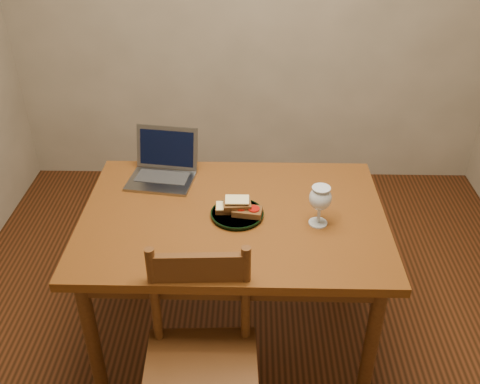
{
  "coord_description": "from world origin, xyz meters",
  "views": [
    {
      "loc": [
        -0.01,
        -1.85,
        2.06
      ],
      "look_at": [
        -0.05,
        0.1,
        0.8
      ],
      "focal_mm": 40.0,
      "sensor_mm": 36.0,
      "label": 1
    }
  ],
  "objects_px": {
    "chair": "(201,357)",
    "milk_glass": "(320,206)",
    "laptop": "(164,165)",
    "plate": "(237,214)",
    "table": "(233,230)"
  },
  "relations": [
    {
      "from": "chair",
      "to": "milk_glass",
      "type": "xyz_separation_m",
      "value": [
        0.46,
        0.49,
        0.34
      ]
    },
    {
      "from": "laptop",
      "to": "plate",
      "type": "bearing_deg",
      "value": -34.41
    },
    {
      "from": "chair",
      "to": "plate",
      "type": "relative_size",
      "value": 1.98
    },
    {
      "from": "table",
      "to": "chair",
      "type": "xyz_separation_m",
      "value": [
        -0.1,
        -0.55,
        -0.17
      ]
    },
    {
      "from": "chair",
      "to": "milk_glass",
      "type": "height_order",
      "value": "milk_glass"
    },
    {
      "from": "chair",
      "to": "plate",
      "type": "height_order",
      "value": "chair"
    },
    {
      "from": "chair",
      "to": "laptop",
      "type": "height_order",
      "value": "laptop"
    },
    {
      "from": "chair",
      "to": "plate",
      "type": "bearing_deg",
      "value": 74.68
    },
    {
      "from": "table",
      "to": "plate",
      "type": "relative_size",
      "value": 5.74
    },
    {
      "from": "chair",
      "to": "milk_glass",
      "type": "distance_m",
      "value": 0.76
    },
    {
      "from": "table",
      "to": "chair",
      "type": "height_order",
      "value": "chair"
    },
    {
      "from": "table",
      "to": "milk_glass",
      "type": "bearing_deg",
      "value": -9.26
    },
    {
      "from": "table",
      "to": "laptop",
      "type": "distance_m",
      "value": 0.48
    },
    {
      "from": "milk_glass",
      "to": "table",
      "type": "bearing_deg",
      "value": 170.74
    },
    {
      "from": "milk_glass",
      "to": "laptop",
      "type": "distance_m",
      "value": 0.79
    }
  ]
}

